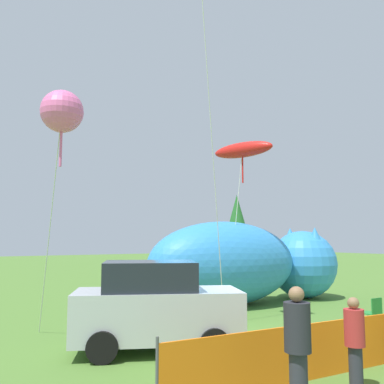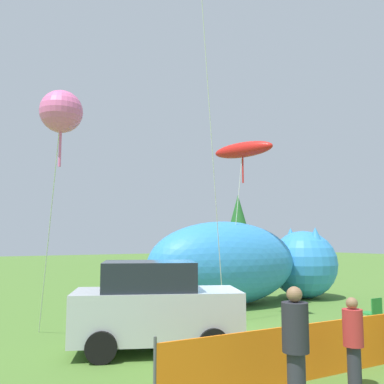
% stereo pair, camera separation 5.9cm
% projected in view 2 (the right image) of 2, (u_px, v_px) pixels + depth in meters
% --- Properties ---
extents(ground_plane, '(120.00, 120.00, 0.00)m').
position_uv_depth(ground_plane, '(251.00, 346.00, 10.33)').
color(ground_plane, '#4C752D').
extents(parked_car, '(4.16, 3.15, 2.05)m').
position_uv_depth(parked_car, '(155.00, 307.00, 9.88)').
color(parked_car, '#B7BCC1').
rests_on(parked_car, ground).
extents(folding_chair, '(0.52, 0.52, 0.86)m').
position_uv_depth(folding_chair, '(373.00, 311.00, 12.44)').
color(folding_chair, '#267F33').
rests_on(folding_chair, ground).
extents(inflatable_cat, '(8.94, 3.37, 3.24)m').
position_uv_depth(inflatable_cat, '(245.00, 266.00, 17.07)').
color(inflatable_cat, '#338CD8').
rests_on(inflatable_cat, ground).
extents(safety_fence, '(9.21, 0.52, 1.10)m').
position_uv_depth(safety_fence, '(364.00, 342.00, 8.59)').
color(safety_fence, orange).
rests_on(safety_fence, ground).
extents(spectator_in_blue_shirt, '(0.40, 0.40, 1.85)m').
position_uv_depth(spectator_in_blue_shirt, '(296.00, 343.00, 6.41)').
color(spectator_in_blue_shirt, '#2D2D38').
rests_on(spectator_in_blue_shirt, ground).
extents(spectator_in_red_shirt, '(0.34, 0.34, 1.57)m').
position_uv_depth(spectator_in_red_shirt, '(353.00, 340.00, 7.30)').
color(spectator_in_red_shirt, '#2D2D38').
rests_on(spectator_in_red_shirt, ground).
extents(kite_red_lizard, '(1.40, 2.84, 6.42)m').
position_uv_depth(kite_red_lizard, '(243.00, 150.00, 16.71)').
color(kite_red_lizard, silver).
rests_on(kite_red_lizard, ground).
extents(kite_pink_octopus, '(0.99, 3.25, 6.02)m').
position_uv_depth(kite_pink_octopus, '(61.00, 112.00, 9.95)').
color(kite_pink_octopus, silver).
rests_on(kite_pink_octopus, ground).
extents(horizon_tree_east, '(3.12, 3.12, 7.45)m').
position_uv_depth(horizon_tree_east, '(238.00, 221.00, 47.27)').
color(horizon_tree_east, brown).
rests_on(horizon_tree_east, ground).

